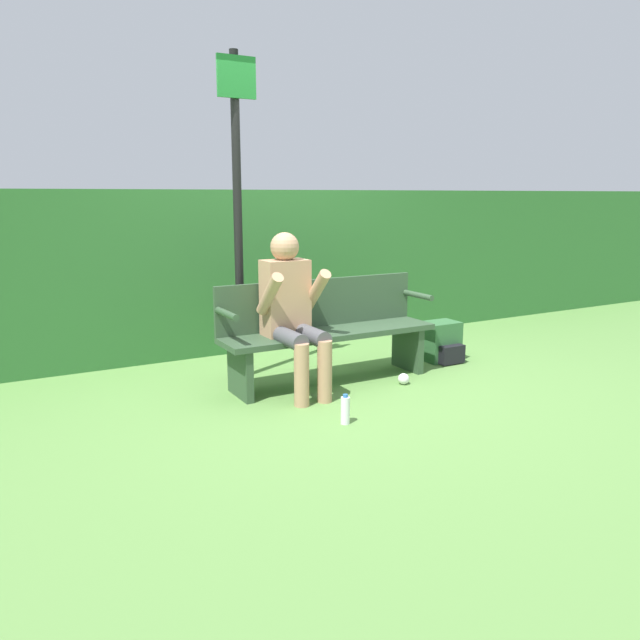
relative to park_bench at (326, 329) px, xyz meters
The scene contains 9 objects.
ground_plane 0.44m from the park_bench, 90.00° to the right, with size 40.00×40.00×0.00m, color #5B8942.
hedge_back 1.43m from the park_bench, 90.00° to the left, with size 12.00×0.36×1.55m.
park_bench is the anchor object (origin of this frame).
person_seated 0.46m from the park_bench, 161.59° to the right, with size 0.48×0.62×1.23m.
backpack 1.26m from the park_bench, ahead, with size 0.32×0.33×0.36m.
water_bottle 1.07m from the park_bench, 112.59° to the right, with size 0.06×0.06×0.21m.
signpost 1.25m from the park_bench, 143.82° to the left, with size 0.31×0.09×2.60m.
parked_car 11.69m from the park_bench, 61.35° to the left, with size 4.26×2.77×1.34m.
litter_crumple 0.75m from the park_bench, 39.88° to the right, with size 0.09×0.09×0.09m.
Camera 1 is at (-2.47, -4.25, 1.51)m, focal length 35.00 mm.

